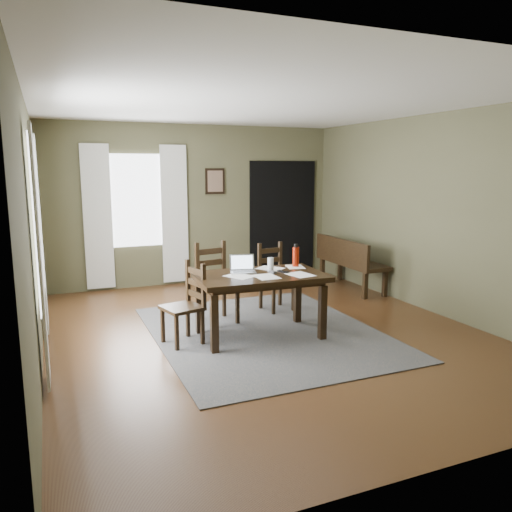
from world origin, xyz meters
name	(u,v)px	position (x,y,z in m)	size (l,w,h in m)	color
ground	(266,333)	(0.00, 0.00, -0.01)	(5.00, 6.00, 0.01)	#492C16
room_shell	(266,183)	(0.00, 0.00, 1.80)	(5.02, 6.02, 2.71)	brown
rug	(266,332)	(0.00, 0.00, 0.01)	(2.60, 3.20, 0.01)	#454545
dining_table	(260,282)	(-0.12, -0.09, 0.67)	(1.54, 0.97, 0.75)	black
chair_end	(186,304)	(-0.98, 0.02, 0.46)	(0.49, 0.49, 0.92)	black
chair_back_left	(216,284)	(-0.41, 0.66, 0.50)	(0.51, 0.51, 1.02)	black
chair_back_right	(275,278)	(0.53, 0.88, 0.46)	(0.46, 0.46, 0.93)	black
bench	(348,259)	(2.14, 1.50, 0.51)	(0.48, 1.50, 0.85)	black
laptop	(243,267)	(-0.25, 0.11, 0.81)	(0.34, 0.30, 0.20)	#B7B7BC
computer_mouse	(273,272)	(0.03, -0.12, 0.77)	(0.05, 0.09, 0.03)	#3F3F42
tv_remote	(283,272)	(0.18, -0.10, 0.77)	(0.04, 0.16, 0.02)	black
drinking_glass	(271,264)	(0.07, 0.01, 0.84)	(0.07, 0.07, 0.16)	silver
water_bottle	(296,256)	(0.48, 0.15, 0.89)	(0.11, 0.11, 0.28)	#B2230D
paper_a	(240,276)	(-0.38, -0.12, 0.76)	(0.24, 0.32, 0.00)	white
paper_b	(301,275)	(0.30, -0.31, 0.76)	(0.24, 0.31, 0.00)	white
paper_c	(270,268)	(0.13, 0.16, 0.76)	(0.24, 0.31, 0.00)	white
paper_d	(295,267)	(0.46, 0.12, 0.76)	(0.20, 0.27, 0.00)	white
paper_e	(266,277)	(-0.11, -0.26, 0.76)	(0.24, 0.31, 0.00)	white
window_left	(35,221)	(-2.47, 0.20, 1.45)	(0.01, 1.30, 1.70)	white
window_back	(136,201)	(-1.00, 2.97, 1.45)	(1.00, 0.01, 1.50)	white
curtain_left_near	(40,258)	(-2.44, -0.62, 1.20)	(0.03, 0.48, 2.30)	silver
curtain_left_far	(41,235)	(-2.44, 1.02, 1.20)	(0.03, 0.48, 2.30)	silver
curtain_back_left	(98,218)	(-1.62, 2.94, 1.20)	(0.44, 0.03, 2.30)	silver
curtain_back_right	(175,215)	(-0.38, 2.94, 1.20)	(0.44, 0.03, 2.30)	silver
framed_picture	(215,181)	(0.35, 2.97, 1.75)	(0.34, 0.03, 0.44)	black
doorway_back	(283,219)	(1.65, 2.97, 1.05)	(1.30, 0.03, 2.10)	black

